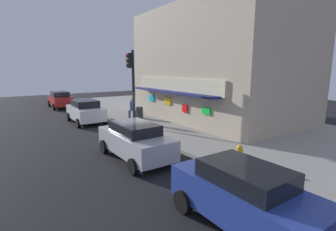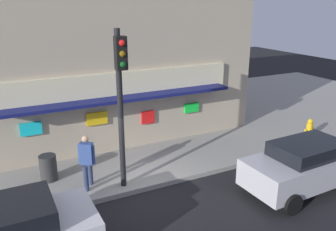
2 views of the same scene
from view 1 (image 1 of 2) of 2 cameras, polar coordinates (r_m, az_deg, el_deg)
name	(u,v)px [view 1 (image 1 of 2)]	position (r m, az deg, el deg)	size (l,w,h in m)	color
ground_plane	(133,131)	(16.34, -7.95, -3.54)	(56.91, 56.91, 0.00)	black
sidewalk	(203,120)	(19.55, 7.92, -0.94)	(37.94, 11.87, 0.17)	gray
corner_building	(218,65)	(19.98, 11.38, 11.30)	(12.64, 8.94, 8.22)	tan
traffic_light	(132,78)	(16.68, -8.32, 8.51)	(0.32, 0.58, 5.01)	black
fire_hydrant	(239,155)	(10.41, 16.04, -8.81)	(0.52, 0.28, 0.84)	gold
trash_can	(139,113)	(19.55, -6.57, 0.67)	(0.56, 0.56, 0.88)	#2D2D2D
pedestrian	(132,109)	(18.05, -8.22, 1.56)	(0.51, 0.56, 1.80)	navy
parked_car_silver	(135,140)	(11.20, -7.57, -5.61)	(4.37, 2.09, 1.63)	#B7B7BC
parked_car_white	(86,111)	(19.54, -18.40, 0.97)	(4.08, 2.13, 1.70)	silver
parked_car_blue	(244,196)	(6.76, 17.06, -17.19)	(3.97, 1.92, 1.66)	navy
parked_car_red	(60,99)	(28.25, -23.50, 3.44)	(4.34, 2.00, 1.68)	#AD1E1E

